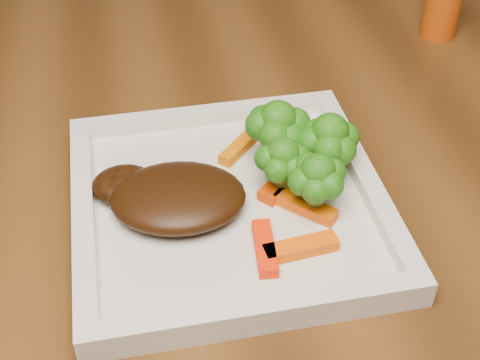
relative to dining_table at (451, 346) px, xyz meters
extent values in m
cube|color=white|center=(-0.32, -0.06, 0.38)|extent=(0.27, 0.27, 0.01)
ellipsoid|color=#351A08|center=(-0.37, -0.06, 0.40)|extent=(0.13, 0.11, 0.03)
cube|color=#F25803|center=(-0.28, -0.13, 0.39)|extent=(0.06, 0.02, 0.01)
cube|color=#FF2804|center=(-0.31, -0.12, 0.39)|extent=(0.02, 0.06, 0.01)
cube|color=#EA3A03|center=(-0.22, -0.02, 0.39)|extent=(0.05, 0.02, 0.01)
cube|color=orange|center=(-0.30, 0.01, 0.39)|extent=(0.04, 0.04, 0.01)
cube|color=#EC5403|center=(-0.26, -0.08, 0.39)|extent=(0.05, 0.05, 0.01)
cube|color=#E03A03|center=(-0.27, -0.04, 0.39)|extent=(0.06, 0.06, 0.01)
cylinder|color=#BF440A|center=(-0.01, 0.21, 0.42)|extent=(0.05, 0.05, 0.09)
camera|label=1|loc=(-0.40, -0.48, 0.79)|focal=50.00mm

